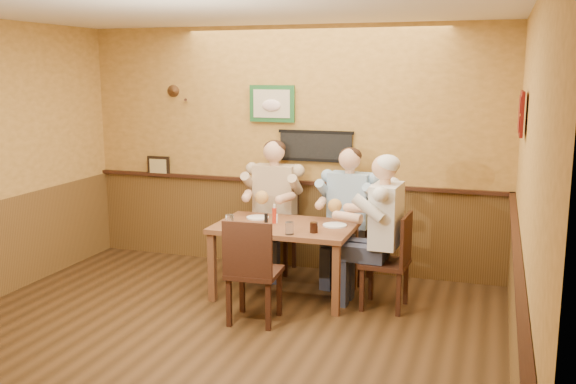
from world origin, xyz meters
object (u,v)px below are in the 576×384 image
Objects in this scene: chair_back_right at (349,239)px; salt_shaker at (276,219)px; chair_near_side at (254,270)px; water_glass_left at (230,221)px; diner_blue_polo at (350,222)px; cola_tumbler at (314,227)px; chair_right_end at (385,261)px; pepper_shaker at (266,218)px; chair_back_left at (275,231)px; dining_table at (285,233)px; diner_tan_shirt at (275,213)px; diner_white_elder at (386,241)px; water_glass_mid at (289,228)px; hot_sauce_bottle at (274,215)px.

chair_back_right is 0.96m from salt_shaker.
chair_near_side is 7.65× the size of water_glass_left.
cola_tumbler is (-0.15, -0.91, 0.14)m from diner_blue_polo.
pepper_shaker is at bearing -89.92° from chair_right_end.
chair_back_left is 1.01× the size of chair_right_end.
chair_back_right is at bearing -114.90° from chair_near_side.
diner_tan_shirt is (-0.37, 0.74, 0.03)m from dining_table.
chair_right_end is 0.70× the size of diner_white_elder.
chair_back_right is at bearing -5.15° from chair_back_left.
chair_right_end is 0.91m from diner_blue_polo.
cola_tumbler is (0.74, -0.96, 0.12)m from diner_tan_shirt.
chair_back_right is 9.11× the size of cola_tumbler.
chair_back_right reaches higher than cola_tumbler.
chair_back_right is (0.89, -0.05, -0.01)m from chair_back_left.
diner_white_elder is (1.41, -0.78, 0.20)m from chair_back_left.
diner_tan_shirt is 10.56× the size of water_glass_left.
diner_tan_shirt is (0.00, 0.00, 0.21)m from chair_back_left.
water_glass_mid is at bearing -66.34° from diner_white_elder.
pepper_shaker is at bearing -130.94° from diner_blue_polo.
chair_right_end reaches higher than hot_sauce_bottle.
cola_tumbler is at bearing 4.25° from water_glass_left.
chair_back_left is at bearing 115.82° from water_glass_mid.
salt_shaker is (-0.63, -0.65, 0.33)m from chair_back_right.
chair_near_side is 0.75× the size of diner_blue_polo.
diner_tan_shirt is 1.04m from water_glass_left.
diner_white_elder is 10.48× the size of water_glass_left.
diner_white_elder reaches higher than cola_tumbler.
diner_blue_polo is at bearing -141.15° from chair_right_end.
hot_sauce_bottle is (-1.16, 0.06, 0.36)m from chair_right_end.
dining_table is at bearing -96.82° from chair_near_side.
chair_right_end is at bearing -30.59° from chair_back_left.
cola_tumbler is 1.08× the size of pepper_shaker.
chair_near_side is at bearing -127.94° from cola_tumbler.
chair_back_right reaches higher than water_glass_left.
chair_back_right is 0.69× the size of diner_white_elder.
water_glass_left is at bearing -139.31° from salt_shaker.
dining_table is at bearing -65.28° from diner_tan_shirt.
pepper_shaker is (0.27, 0.32, -0.02)m from water_glass_left.
chair_back_left reaches higher than chair_back_right.
dining_table is 1.04m from diner_white_elder.
dining_table is 1.06m from chair_right_end.
diner_white_elder is (1.41, -0.78, -0.01)m from diner_tan_shirt.
diner_white_elder reaches higher than dining_table.
chair_back_left is 7.87× the size of water_glass_mid.
diner_white_elder is 0.70m from cola_tumbler.
cola_tumbler is at bearing -23.41° from pepper_shaker.
water_glass_mid is at bearing -101.26° from diner_blue_polo.
cola_tumbler is at bearing 34.56° from water_glass_mid.
cola_tumbler is at bearing -71.28° from chair_right_end.
cola_tumbler is at bearing -92.02° from chair_back_right.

